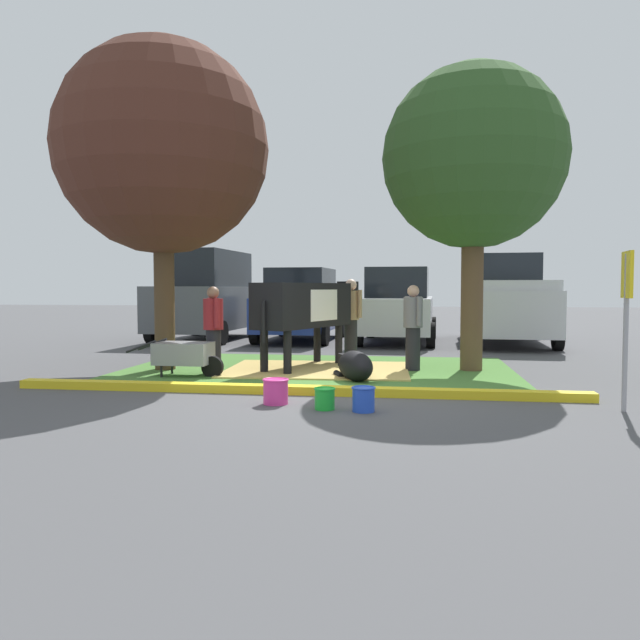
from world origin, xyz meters
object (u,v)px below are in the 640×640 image
object	(u,v)px
person_handler	(351,317)
bucket_green	(325,398)
bucket_pink	(276,391)
person_visitor_near	(413,325)
person_visitor_far	(213,328)
shade_tree_left	(162,149)
sedan_silver	(398,306)
shade_tree_right	(474,159)
parking_sign	(627,299)
pickup_truck_black	(506,302)
wheelbarrow	(185,354)
calf_lying	(355,366)
cow_holstein	(307,306)
sedan_blue	(301,306)
bucket_blue	(363,399)
suv_black	(207,295)

from	to	relation	value
person_handler	bucket_green	world-z (taller)	person_handler
bucket_pink	bucket_green	size ratio (longest dim) A/B	1.27
person_visitor_near	person_visitor_far	bearing A→B (deg)	-165.81
shade_tree_left	sedan_silver	world-z (taller)	shade_tree_left
shade_tree_right	parking_sign	world-z (taller)	shade_tree_right
person_visitor_near	pickup_truck_black	world-z (taller)	pickup_truck_black
pickup_truck_black	wheelbarrow	bearing A→B (deg)	-130.44
calf_lying	bucket_pink	size ratio (longest dim) A/B	3.88
wheelbarrow	pickup_truck_black	xyz separation A→B (m)	(6.25, 7.33, 0.73)
cow_holstein	pickup_truck_black	world-z (taller)	pickup_truck_black
cow_holstein	sedan_silver	distance (m)	5.93
wheelbarrow	sedan_blue	bearing A→B (deg)	84.64
person_visitor_far	parking_sign	distance (m)	6.40
bucket_green	bucket_blue	world-z (taller)	bucket_blue
sedan_blue	bucket_pink	bearing A→B (deg)	-81.91
person_visitor_near	bucket_green	bearing A→B (deg)	-106.44
bucket_blue	sedan_blue	xyz separation A→B (m)	(-2.48, 9.67, 0.83)
bucket_blue	suv_black	world-z (taller)	suv_black
shade_tree_left	suv_black	size ratio (longest dim) A/B	1.25
shade_tree_right	person_visitor_far	xyz separation A→B (m)	(-4.43, -1.03, -2.95)
shade_tree_left	sedan_silver	xyz separation A→B (m)	(4.04, 6.29, -2.97)
bucket_pink	pickup_truck_black	xyz separation A→B (m)	(4.24, 9.44, 0.95)
bucket_green	bucket_pink	bearing A→B (deg)	158.80
cow_holstein	suv_black	xyz separation A→B (m)	(-3.86, 5.79, 0.11)
person_visitor_near	wheelbarrow	size ratio (longest dim) A/B	0.96
cow_holstein	bucket_green	xyz separation A→B (m)	(0.85, -3.71, -1.02)
wheelbarrow	bucket_pink	bearing A→B (deg)	-46.38
bucket_green	bucket_blue	bearing A→B (deg)	-7.24
cow_holstein	sedan_silver	size ratio (longest dim) A/B	0.67
shade_tree_right	bucket_blue	xyz separation A→B (m)	(-1.63, -3.88, -3.60)
wheelbarrow	cow_holstein	bearing A→B (deg)	36.18
shade_tree_left	shade_tree_right	bearing A→B (deg)	7.06
wheelbarrow	pickup_truck_black	world-z (taller)	pickup_truck_black
bucket_green	suv_black	size ratio (longest dim) A/B	0.06
person_handler	sedan_blue	bearing A→B (deg)	111.46
bucket_green	suv_black	distance (m)	10.66
calf_lying	bucket_green	bearing A→B (deg)	-93.52
suv_black	parking_sign	bearing A→B (deg)	-47.62
shade_tree_left	cow_holstein	world-z (taller)	shade_tree_left
person_handler	wheelbarrow	size ratio (longest dim) A/B	1.04
calf_lying	bucket_green	xyz separation A→B (m)	(-0.15, -2.41, -0.10)
parking_sign	suv_black	xyz separation A→B (m)	(-8.30, 9.10, -0.09)
shade_tree_right	cow_holstein	size ratio (longest dim) A/B	1.80
shade_tree_left	person_handler	size ratio (longest dim) A/B	3.52
cow_holstein	calf_lying	xyz separation A→B (m)	(1.00, -1.30, -0.92)
parking_sign	bucket_pink	world-z (taller)	parking_sign
sedan_blue	sedan_silver	xyz separation A→B (m)	(2.69, -0.19, 0.00)
bucket_blue	sedan_silver	distance (m)	9.53
cow_holstein	person_visitor_far	bearing A→B (deg)	-148.06
cow_holstein	person_handler	world-z (taller)	person_handler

